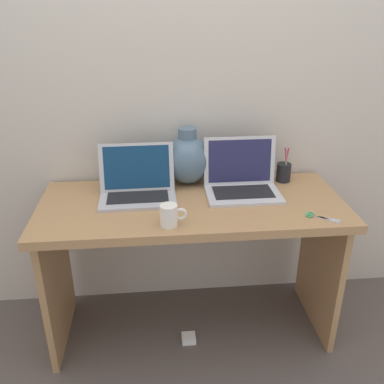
{
  "coord_description": "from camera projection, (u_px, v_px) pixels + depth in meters",
  "views": [
    {
      "loc": [
        -0.16,
        -1.72,
        1.59
      ],
      "look_at": [
        0.0,
        0.0,
        0.79
      ],
      "focal_mm": 39.09,
      "sensor_mm": 36.0,
      "label": 1
    }
  ],
  "objects": [
    {
      "name": "ground_plane",
      "position": [
        192.0,
        326.0,
        2.24
      ],
      "size": [
        6.0,
        6.0,
        0.0
      ],
      "primitive_type": "plane",
      "color": "#564C47"
    },
    {
      "name": "green_vase",
      "position": [
        188.0,
        159.0,
        2.09
      ],
      "size": [
        0.23,
        0.23,
        0.28
      ],
      "color": "slate",
      "rests_on": "desk"
    },
    {
      "name": "laptop_right",
      "position": [
        241.0,
        178.0,
        2.01
      ],
      "size": [
        0.35,
        0.25,
        0.25
      ],
      "color": "silver",
      "rests_on": "desk"
    },
    {
      "name": "pen_cup",
      "position": [
        284.0,
        172.0,
        2.13
      ],
      "size": [
        0.07,
        0.07,
        0.19
      ],
      "color": "black",
      "rests_on": "desk"
    },
    {
      "name": "desk",
      "position": [
        192.0,
        233.0,
        2.0
      ],
      "size": [
        1.41,
        0.59,
        0.74
      ],
      "color": "#AD7F51",
      "rests_on": "ground"
    },
    {
      "name": "power_brick",
      "position": [
        189.0,
        338.0,
        2.14
      ],
      "size": [
        0.07,
        0.07,
        0.03
      ],
      "primitive_type": "cube",
      "color": "white",
      "rests_on": "ground"
    },
    {
      "name": "scissors",
      "position": [
        316.0,
        216.0,
        1.79
      ],
      "size": [
        0.14,
        0.11,
        0.01
      ],
      "color": "#B7B7BC",
      "rests_on": "desk"
    },
    {
      "name": "coffee_mug",
      "position": [
        170.0,
        215.0,
        1.71
      ],
      "size": [
        0.11,
        0.07,
        0.09
      ],
      "color": "white",
      "rests_on": "desk"
    },
    {
      "name": "back_wall",
      "position": [
        185.0,
        88.0,
        2.04
      ],
      "size": [
        4.4,
        0.04,
        2.4
      ],
      "primitive_type": "cube",
      "color": "beige",
      "rests_on": "ground"
    },
    {
      "name": "laptop_left",
      "position": [
        137.0,
        184.0,
        1.96
      ],
      "size": [
        0.36,
        0.25,
        0.24
      ],
      "color": "#B2B2B7",
      "rests_on": "desk"
    }
  ]
}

